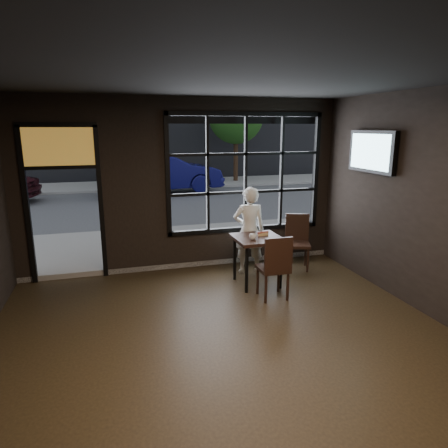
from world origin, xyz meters
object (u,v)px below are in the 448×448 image
object	(u,v)px
chair_near	(273,266)
man	(249,230)
cafe_table	(257,260)
navy_car	(162,173)

from	to	relation	value
chair_near	man	bearing A→B (deg)	-90.29
cafe_table	man	world-z (taller)	man
man	navy_car	world-z (taller)	navy_car
chair_near	navy_car	world-z (taller)	navy_car
chair_near	man	world-z (taller)	man
cafe_table	chair_near	distance (m)	0.61
cafe_table	chair_near	world-z (taller)	chair_near
chair_near	navy_car	distance (m)	10.58
chair_near	man	size ratio (longest dim) A/B	0.64
man	navy_car	xyz separation A→B (m)	(-0.39, 9.38, 0.07)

